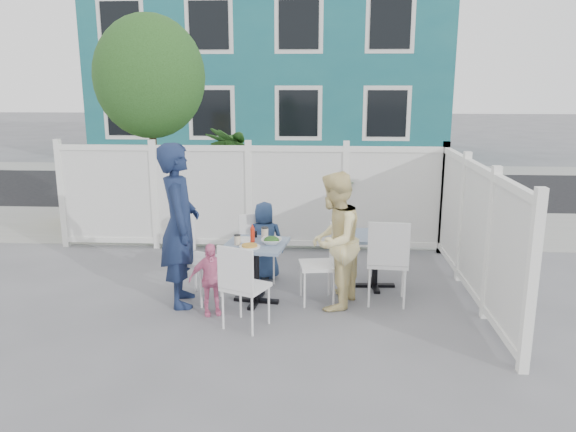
# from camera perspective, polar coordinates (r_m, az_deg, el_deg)

# --- Properties ---
(ground) EXTENTS (80.00, 80.00, 0.00)m
(ground) POSITION_cam_1_polar(r_m,az_deg,el_deg) (6.49, -7.46, -9.53)
(ground) COLOR slate
(near_sidewalk) EXTENTS (24.00, 2.60, 0.01)m
(near_sidewalk) POSITION_cam_1_polar(r_m,az_deg,el_deg) (10.05, -3.48, -1.03)
(near_sidewalk) COLOR gray
(near_sidewalk) RESTS_ON ground
(street) EXTENTS (24.00, 5.00, 0.01)m
(street) POSITION_cam_1_polar(r_m,az_deg,el_deg) (13.65, -1.66, 2.87)
(street) COLOR black
(street) RESTS_ON ground
(far_sidewalk) EXTENTS (24.00, 1.60, 0.01)m
(far_sidewalk) POSITION_cam_1_polar(r_m,az_deg,el_deg) (16.69, -0.73, 4.85)
(far_sidewalk) COLOR gray
(far_sidewalk) RESTS_ON ground
(building) EXTENTS (11.00, 6.00, 6.00)m
(building) POSITION_cam_1_polar(r_m,az_deg,el_deg) (19.93, -1.53, 14.91)
(building) COLOR #185D67
(building) RESTS_ON ground
(fence_back) EXTENTS (5.86, 0.08, 1.60)m
(fence_back) POSITION_cam_1_polar(r_m,az_deg,el_deg) (8.51, -3.99, 1.67)
(fence_back) COLOR white
(fence_back) RESTS_ON ground
(fence_right) EXTENTS (0.08, 3.66, 1.60)m
(fence_right) POSITION_cam_1_polar(r_m,az_deg,el_deg) (6.94, 18.49, -1.76)
(fence_right) COLOR white
(fence_right) RESTS_ON ground
(tree) EXTENTS (1.80, 1.62, 3.59)m
(tree) POSITION_cam_1_polar(r_m,az_deg,el_deg) (9.57, -13.90, 13.53)
(tree) COLOR #382316
(tree) RESTS_ON ground
(utility_cabinet) EXTENTS (0.70, 0.53, 1.24)m
(utility_cabinet) POSITION_cam_1_polar(r_m,az_deg,el_deg) (10.90, -19.56, 2.65)
(utility_cabinet) COLOR gold
(utility_cabinet) RESTS_ON ground
(potted_shrub_a) EXTENTS (1.40, 1.40, 1.81)m
(potted_shrub_a) POSITION_cam_1_polar(r_m,az_deg,el_deg) (9.21, -5.28, 3.33)
(potted_shrub_a) COLOR #1E4116
(potted_shrub_a) RESTS_ON ground
(potted_shrub_b) EXTENTS (1.61, 1.68, 1.45)m
(potted_shrub_b) POSITION_cam_1_polar(r_m,az_deg,el_deg) (9.05, 4.95, 1.99)
(potted_shrub_b) COLOR #1E4116
(potted_shrub_b) RESTS_ON ground
(main_table) EXTENTS (0.77, 0.77, 0.72)m
(main_table) POSITION_cam_1_polar(r_m,az_deg,el_deg) (6.51, -3.29, -4.14)
(main_table) COLOR slate
(main_table) RESTS_ON ground
(spare_table) EXTENTS (0.67, 0.67, 0.68)m
(spare_table) POSITION_cam_1_polar(r_m,az_deg,el_deg) (7.06, 8.91, -3.09)
(spare_table) COLOR slate
(spare_table) RESTS_ON ground
(chair_left) EXTENTS (0.59, 0.60, 1.01)m
(chair_left) POSITION_cam_1_polar(r_m,az_deg,el_deg) (6.70, -9.83, -3.51)
(chair_left) COLOR white
(chair_left) RESTS_ON ground
(chair_right) EXTENTS (0.46, 0.47, 0.92)m
(chair_right) POSITION_cam_1_polar(r_m,az_deg,el_deg) (6.54, 3.69, -4.28)
(chair_right) COLOR white
(chair_right) RESTS_ON ground
(chair_back) EXTENTS (0.50, 0.50, 0.86)m
(chair_back) POSITION_cam_1_polar(r_m,az_deg,el_deg) (7.25, -3.27, -2.74)
(chair_back) COLOR white
(chair_back) RESTS_ON ground
(chair_near) EXTENTS (0.55, 0.54, 0.92)m
(chair_near) POSITION_cam_1_polar(r_m,az_deg,el_deg) (5.82, -4.75, -6.60)
(chair_near) COLOR white
(chair_near) RESTS_ON ground
(chair_spare) EXTENTS (0.50, 0.48, 1.02)m
(chair_spare) POSITION_cam_1_polar(r_m,az_deg,el_deg) (6.50, 10.10, -4.05)
(chair_spare) COLOR white
(chair_spare) RESTS_ON ground
(man) EXTENTS (0.58, 0.76, 1.88)m
(man) POSITION_cam_1_polar(r_m,az_deg,el_deg) (6.48, -10.95, -0.94)
(man) COLOR #182446
(man) RESTS_ON ground
(woman) EXTENTS (0.80, 0.91, 1.56)m
(woman) POSITION_cam_1_polar(r_m,az_deg,el_deg) (6.33, 4.71, -2.54)
(woman) COLOR yellow
(woman) RESTS_ON ground
(boy) EXTENTS (0.53, 0.37, 1.02)m
(boy) POSITION_cam_1_polar(r_m,az_deg,el_deg) (7.32, -2.41, -2.50)
(boy) COLOR navy
(boy) RESTS_ON ground
(toddler) EXTENTS (0.52, 0.35, 0.82)m
(toddler) POSITION_cam_1_polar(r_m,az_deg,el_deg) (6.27, -7.88, -6.37)
(toddler) COLOR pink
(toddler) RESTS_ON ground
(plate_main) EXTENTS (0.24, 0.24, 0.01)m
(plate_main) POSITION_cam_1_polar(r_m,az_deg,el_deg) (6.30, -3.93, -3.13)
(plate_main) COLOR white
(plate_main) RESTS_ON main_table
(plate_side) EXTENTS (0.23, 0.23, 0.02)m
(plate_side) POSITION_cam_1_polar(r_m,az_deg,el_deg) (6.58, -4.52, -2.40)
(plate_side) COLOR white
(plate_side) RESTS_ON main_table
(salad_bowl) EXTENTS (0.23, 0.23, 0.06)m
(salad_bowl) POSITION_cam_1_polar(r_m,az_deg,el_deg) (6.43, -1.69, -2.57)
(salad_bowl) COLOR white
(salad_bowl) RESTS_ON main_table
(coffee_cup_a) EXTENTS (0.07, 0.07, 0.11)m
(coffee_cup_a) POSITION_cam_1_polar(r_m,az_deg,el_deg) (6.40, -5.17, -2.46)
(coffee_cup_a) COLOR beige
(coffee_cup_a) RESTS_ON main_table
(coffee_cup_b) EXTENTS (0.08, 0.08, 0.12)m
(coffee_cup_b) POSITION_cam_1_polar(r_m,az_deg,el_deg) (6.64, -2.37, -1.75)
(coffee_cup_b) COLOR beige
(coffee_cup_b) RESTS_ON main_table
(ketchup_bottle) EXTENTS (0.05, 0.05, 0.17)m
(ketchup_bottle) POSITION_cam_1_polar(r_m,az_deg,el_deg) (6.49, -3.63, -1.93)
(ketchup_bottle) COLOR red
(ketchup_bottle) RESTS_ON main_table
(salt_shaker) EXTENTS (0.03, 0.03, 0.07)m
(salt_shaker) POSITION_cam_1_polar(r_m,az_deg,el_deg) (6.70, -3.78, -1.88)
(salt_shaker) COLOR white
(salt_shaker) RESTS_ON main_table
(pepper_shaker) EXTENTS (0.03, 0.03, 0.08)m
(pepper_shaker) POSITION_cam_1_polar(r_m,az_deg,el_deg) (6.69, -3.30, -1.86)
(pepper_shaker) COLOR black
(pepper_shaker) RESTS_ON main_table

